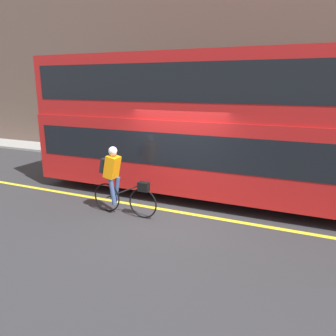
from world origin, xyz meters
TOP-DOWN VIEW (x-y plane):
  - ground_plane at (0.00, 0.00)m, footprint 80.00×80.00m
  - road_center_line at (0.00, 0.23)m, footprint 50.00×0.14m
  - sidewalk_curb at (0.00, 5.24)m, footprint 60.00×1.65m
  - building_facade at (0.00, 6.22)m, footprint 60.00×0.30m
  - bus at (1.04, 1.80)m, footprint 11.25×2.57m
  - cyclist_on_bike at (-1.19, -0.45)m, footprint 1.76×0.32m

SIDE VIEW (x-z plane):
  - ground_plane at x=0.00m, z-range 0.00..0.00m
  - road_center_line at x=0.00m, z-range 0.00..0.01m
  - sidewalk_curb at x=0.00m, z-range 0.00..0.10m
  - cyclist_on_bike at x=-1.19m, z-range 0.06..1.75m
  - bus at x=1.04m, z-range 0.21..4.14m
  - building_facade at x=0.00m, z-range 0.00..7.24m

